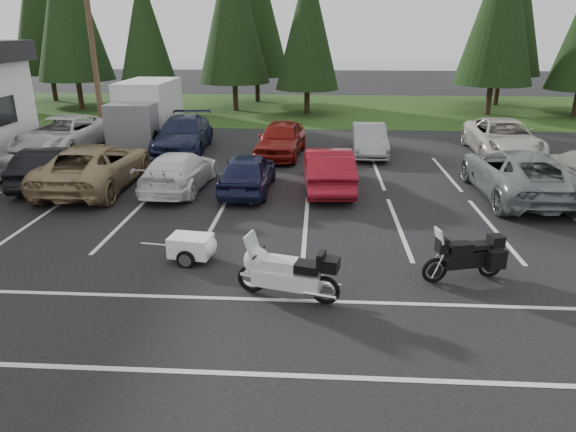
# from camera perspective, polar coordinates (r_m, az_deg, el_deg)

# --- Properties ---
(ground) EXTENTS (120.00, 120.00, 0.00)m
(ground) POSITION_cam_1_polar(r_m,az_deg,el_deg) (14.15, -0.15, -2.35)
(ground) COLOR black
(ground) RESTS_ON ground
(grass_strip) EXTENTS (80.00, 16.00, 0.01)m
(grass_strip) POSITION_cam_1_polar(r_m,az_deg,el_deg) (37.45, 2.20, 11.83)
(grass_strip) COLOR #1D3912
(grass_strip) RESTS_ON ground
(lake_water) EXTENTS (70.00, 50.00, 0.02)m
(lake_water) POSITION_cam_1_polar(r_m,az_deg,el_deg) (68.34, 6.33, 15.49)
(lake_water) COLOR slate
(lake_water) RESTS_ON ground
(utility_pole) EXTENTS (1.60, 0.26, 9.00)m
(utility_pole) POSITION_cam_1_polar(r_m,az_deg,el_deg) (27.30, -20.91, 17.40)
(utility_pole) COLOR #473321
(utility_pole) RESTS_ON ground
(box_truck) EXTENTS (2.40, 5.60, 2.90)m
(box_truck) POSITION_cam_1_polar(r_m,az_deg,el_deg) (27.32, -15.74, 11.07)
(box_truck) COLOR silver
(box_truck) RESTS_ON ground
(stall_markings) EXTENTS (32.00, 16.00, 0.01)m
(stall_markings) POSITION_cam_1_polar(r_m,az_deg,el_deg) (16.02, 0.29, 0.40)
(stall_markings) COLOR silver
(stall_markings) RESTS_ON ground
(conifer_2) EXTENTS (5.10, 5.10, 11.89)m
(conifer_2) POSITION_cam_1_polar(r_m,az_deg,el_deg) (39.63, -23.28, 20.87)
(conifer_2) COLOR #332316
(conifer_2) RESTS_ON ground
(conifer_3) EXTENTS (3.87, 3.87, 9.02)m
(conifer_3) POSITION_cam_1_polar(r_m,az_deg,el_deg) (36.26, -15.64, 19.23)
(conifer_3) COLOR #332316
(conifer_3) RESTS_ON ground
(conifer_4) EXTENTS (4.80, 4.80, 11.17)m
(conifer_4) POSITION_cam_1_polar(r_m,az_deg,el_deg) (36.44, -6.20, 21.80)
(conifer_4) COLOR #332316
(conifer_4) RESTS_ON ground
(conifer_5) EXTENTS (4.14, 4.14, 9.63)m
(conifer_5) POSITION_cam_1_polar(r_m,az_deg,el_deg) (34.66, 2.23, 20.49)
(conifer_5) COLOR #332316
(conifer_5) RESTS_ON ground
(conifer_6) EXTENTS (4.93, 4.93, 11.48)m
(conifer_6) POSITION_cam_1_polar(r_m,az_deg,el_deg) (36.91, 22.61, 20.74)
(conifer_6) COLOR #332316
(conifer_6) RESTS_ON ground
(conifer_back_a) EXTENTS (5.28, 5.28, 12.30)m
(conifer_back_a) POSITION_cam_1_polar(r_m,az_deg,el_deg) (45.18, -25.75, 20.57)
(conifer_back_a) COLOR #332316
(conifer_back_a) RESTS_ON ground
(conifer_back_b) EXTENTS (4.97, 4.97, 11.58)m
(conifer_back_b) POSITION_cam_1_polar(r_m,az_deg,el_deg) (40.86, -3.60, 22.02)
(conifer_back_b) COLOR #332316
(conifer_back_b) RESTS_ON ground
(car_near_1) EXTENTS (1.93, 4.43, 1.42)m
(car_near_1) POSITION_cam_1_polar(r_m,az_deg,el_deg) (20.59, -24.85, 5.06)
(car_near_1) COLOR black
(car_near_1) RESTS_ON ground
(car_near_2) EXTENTS (2.70, 5.78, 1.60)m
(car_near_2) POSITION_cam_1_polar(r_m,az_deg,el_deg) (19.62, -20.62, 5.25)
(car_near_2) COLOR #9A8059
(car_near_2) RESTS_ON ground
(car_near_3) EXTENTS (2.17, 4.70, 1.33)m
(car_near_3) POSITION_cam_1_polar(r_m,az_deg,el_deg) (18.62, -11.94, 4.93)
(car_near_3) COLOR white
(car_near_3) RESTS_ON ground
(car_near_4) EXTENTS (1.77, 4.14, 1.39)m
(car_near_4) POSITION_cam_1_polar(r_m,az_deg,el_deg) (18.00, -4.49, 4.89)
(car_near_4) COLOR #181D3D
(car_near_4) RESTS_ON ground
(car_near_5) EXTENTS (1.87, 4.67, 1.51)m
(car_near_5) POSITION_cam_1_polar(r_m,az_deg,el_deg) (18.24, 4.45, 5.28)
(car_near_5) COLOR maroon
(car_near_5) RESTS_ON ground
(car_near_6) EXTENTS (2.72, 5.83, 1.62)m
(car_near_6) POSITION_cam_1_polar(r_m,az_deg,el_deg) (19.03, 24.21, 4.35)
(car_near_6) COLOR slate
(car_near_6) RESTS_ON ground
(car_far_0) EXTENTS (3.00, 5.96, 1.62)m
(car_far_0) POSITION_cam_1_polar(r_m,az_deg,el_deg) (26.06, -23.74, 8.28)
(car_far_0) COLOR silver
(car_far_0) RESTS_ON ground
(car_far_1) EXTENTS (2.52, 5.56, 1.58)m
(car_far_1) POSITION_cam_1_polar(r_m,az_deg,el_deg) (24.53, -11.57, 8.88)
(car_far_1) COLOR #171E3B
(car_far_1) RESTS_ON ground
(car_far_2) EXTENTS (2.30, 4.74, 1.56)m
(car_far_2) POSITION_cam_1_polar(r_m,az_deg,el_deg) (23.10, -0.78, 8.57)
(car_far_2) COLOR maroon
(car_far_2) RESTS_ON ground
(car_far_3) EXTENTS (1.47, 4.13, 1.36)m
(car_far_3) POSITION_cam_1_polar(r_m,az_deg,el_deg) (23.66, 9.00, 8.36)
(car_far_3) COLOR gray
(car_far_3) RESTS_ON ground
(car_far_4) EXTENTS (2.94, 5.83, 1.58)m
(car_far_4) POSITION_cam_1_polar(r_m,az_deg,el_deg) (25.13, 22.77, 7.99)
(car_far_4) COLOR beige
(car_far_4) RESTS_ON ground
(touring_motorcycle) EXTENTS (2.63, 1.40, 1.40)m
(touring_motorcycle) POSITION_cam_1_polar(r_m,az_deg,el_deg) (10.77, -0.08, -5.82)
(touring_motorcycle) COLOR silver
(touring_motorcycle) RESTS_ON ground
(cargo_trailer) EXTENTS (1.55, 1.01, 0.67)m
(cargo_trailer) POSITION_cam_1_polar(r_m,az_deg,el_deg) (12.83, -10.72, -3.56)
(cargo_trailer) COLOR white
(cargo_trailer) RESTS_ON ground
(adventure_motorcycle) EXTENTS (2.32, 1.31, 1.34)m
(adventure_motorcycle) POSITION_cam_1_polar(r_m,az_deg,el_deg) (12.21, 19.03, -3.91)
(adventure_motorcycle) COLOR black
(adventure_motorcycle) RESTS_ON ground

